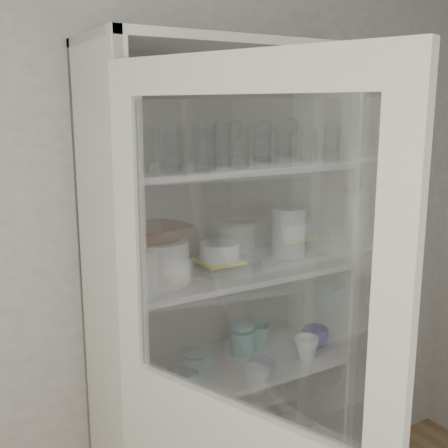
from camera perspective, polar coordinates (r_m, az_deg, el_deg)
wall_back at (r=2.27m, az=-7.29°, el=-2.81°), size 3.60×0.02×2.60m
pantry_cabinet at (r=2.34m, az=-0.81°, el=-11.62°), size 1.00×0.45×2.10m
tumbler_0 at (r=1.82m, az=-8.65°, el=7.22°), size 0.07×0.07×0.13m
tumbler_1 at (r=1.87m, az=-1.90°, el=7.79°), size 0.09×0.09×0.16m
tumbler_2 at (r=1.84m, az=-5.47°, el=7.59°), size 0.09×0.09×0.15m
tumbler_3 at (r=1.90m, az=-1.89°, el=7.54°), size 0.08×0.08×0.13m
tumbler_4 at (r=1.95m, az=1.56°, el=7.88°), size 0.08×0.08×0.15m
tumbler_5 at (r=2.14m, az=8.62°, el=7.80°), size 0.07×0.07×0.13m
tumbler_6 at (r=2.24m, az=10.86°, el=7.98°), size 0.08×0.08×0.13m
tumbler_7 at (r=1.90m, az=-10.53°, el=7.30°), size 0.08×0.08×0.13m
tumbler_8 at (r=2.02m, az=-5.01°, el=7.80°), size 0.08×0.08×0.14m
tumbler_9 at (r=1.95m, az=-5.46°, el=7.92°), size 0.10×0.10×0.16m
tumbler_10 at (r=2.06m, az=-0.27°, el=8.10°), size 0.08×0.08×0.15m
tumbler_11 at (r=2.20m, az=3.94°, el=8.20°), size 0.07×0.07×0.14m
goblet_0 at (r=2.04m, az=-9.82°, el=8.09°), size 0.07×0.07×0.16m
goblet_1 at (r=2.17m, az=-2.42°, el=8.31°), size 0.07×0.07×0.15m
goblet_2 at (r=2.32m, az=4.14°, el=8.78°), size 0.08×0.08×0.17m
goblet_3 at (r=2.40m, az=6.69°, el=8.94°), size 0.08×0.08×0.18m
plate_stack_front at (r=2.00m, az=-6.66°, el=-4.72°), size 0.23×0.23×0.08m
plate_stack_back at (r=2.17m, az=-6.77°, el=-3.18°), size 0.22×0.22×0.10m
cream_bowl at (r=1.98m, az=-6.71°, el=-2.62°), size 0.23×0.23×0.07m
terracotta_bowl at (r=1.97m, az=-6.75°, el=-0.90°), size 0.26×0.26×0.05m
glass_platter at (r=2.18m, az=-0.47°, el=-4.15°), size 0.35×0.35×0.02m
yellow_trivet at (r=2.17m, az=-0.47°, el=-3.77°), size 0.16×0.16×0.01m
white_ramekin at (r=2.16m, az=-0.47°, el=-2.77°), size 0.20×0.20×0.07m
grey_bowl_stack at (r=2.34m, az=6.53°, el=-0.81°), size 0.14×0.14×0.20m
mug_blue at (r=2.47m, az=9.22°, el=-11.31°), size 0.13×0.13×0.09m
mug_teal at (r=2.44m, az=3.45°, el=-11.32°), size 0.15×0.15×0.10m
mug_white at (r=2.36m, az=8.35°, el=-12.33°), size 0.10×0.10×0.09m
teal_jar at (r=2.38m, az=1.93°, el=-11.71°), size 0.10×0.10×0.12m
measuring_cups at (r=2.17m, az=-4.38°, el=-15.27°), size 0.11×0.11×0.04m
white_canister at (r=2.16m, az=-10.19°, el=-14.20°), size 0.12×0.12×0.13m
tin_box at (r=2.62m, az=6.36°, el=-19.91°), size 0.23×0.18×0.06m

